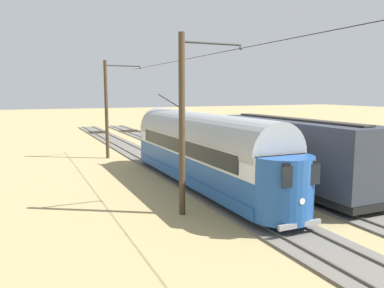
{
  "coord_description": "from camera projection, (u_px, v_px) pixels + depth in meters",
  "views": [
    {
      "loc": [
        11.47,
        20.62,
        5.46
      ],
      "look_at": [
        1.9,
        -0.76,
        2.26
      ],
      "focal_mm": 35.75,
      "sensor_mm": 36.0,
      "label": 1
    }
  ],
  "objects": [
    {
      "name": "boxcar_adjacent",
      "position": [
        293.0,
        152.0,
        21.15
      ],
      "size": [
        2.96,
        11.18,
        3.85
      ],
      "color": "#2D333D",
      "rests_on": "ground"
    },
    {
      "name": "vintage_streetcar",
      "position": [
        201.0,
        148.0,
        21.9
      ],
      "size": [
        2.65,
        17.54,
        5.13
      ],
      "color": "#1E4C93",
      "rests_on": "ground"
    },
    {
      "name": "track_end_bumper",
      "position": [
        198.0,
        151.0,
        32.66
      ],
      "size": [
        1.8,
        0.6,
        0.8
      ],
      "primitive_type": "cube",
      "color": "#B2A519",
      "rests_on": "ground"
    },
    {
      "name": "catenary_pole_mid_near",
      "position": [
        184.0,
        122.0,
        16.68
      ],
      "size": [
        3.13,
        0.28,
        7.97
      ],
      "color": "#423323",
      "rests_on": "ground"
    },
    {
      "name": "ground_plane",
      "position": [
        224.0,
        179.0,
        24.03
      ],
      "size": [
        220.0,
        220.0,
        0.0
      ],
      "primitive_type": "plane",
      "color": "tan"
    },
    {
      "name": "catenary_pole_foreground",
      "position": [
        107.0,
        108.0,
        31.17
      ],
      "size": [
        3.13,
        0.28,
        7.97
      ],
      "color": "#423323",
      "rests_on": "ground"
    },
    {
      "name": "overhead_wire_run",
      "position": [
        371.0,
        22.0,
        10.86
      ],
      "size": [
        2.93,
        52.1,
        0.18
      ],
      "color": "black",
      "rests_on": "ground"
    },
    {
      "name": "track_adjacent_siding",
      "position": [
        191.0,
        181.0,
        23.43
      ],
      "size": [
        2.8,
        80.0,
        0.18
      ],
      "color": "#666059",
      "rests_on": "ground"
    },
    {
      "name": "track_streetcar_siding",
      "position": [
        251.0,
        174.0,
        25.19
      ],
      "size": [
        2.8,
        80.0,
        0.18
      ],
      "color": "#666059",
      "rests_on": "ground"
    }
  ]
}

